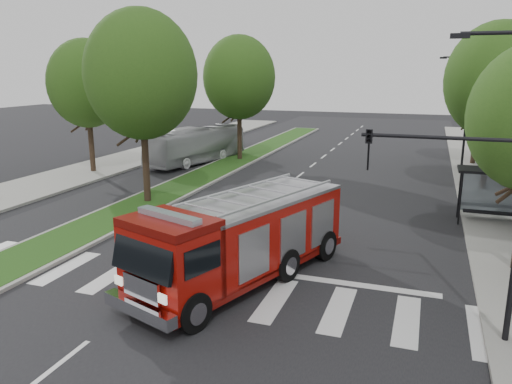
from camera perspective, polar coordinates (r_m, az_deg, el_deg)
ground at (r=20.01m, az=-6.35°, el=-6.97°), size 140.00×140.00×0.00m
sidewalk_left at (r=35.83m, az=-20.62°, el=1.64°), size 5.00×80.00×0.15m
median at (r=38.26m, az=-2.94°, el=3.24°), size 3.00×50.00×0.15m
bus_shelter at (r=25.67m, az=25.52°, el=1.14°), size 3.20×1.60×2.61m
tree_right_mid at (r=31.03m, az=25.84°, el=11.38°), size 5.60×5.60×9.72m
tree_right_far at (r=41.00m, az=24.26°, el=10.88°), size 5.00×5.00×8.73m
tree_median_near at (r=26.89m, az=-13.00°, el=12.91°), size 5.80×5.80×10.16m
tree_median_far at (r=39.48m, az=-1.94°, el=12.94°), size 5.60×5.60×9.72m
tree_left_mid at (r=36.40m, az=-18.80°, el=11.65°), size 5.20×5.20×9.16m
streetlight_right_near at (r=13.63m, az=24.90°, el=2.38°), size 4.08×0.22×8.00m
streetlight_right_far at (r=37.00m, az=22.74°, el=8.72°), size 2.11×0.20×8.00m
fire_engine at (r=16.96m, az=-1.60°, el=-5.34°), size 5.58×9.42×3.14m
city_bus at (r=39.24m, az=-6.78°, el=5.36°), size 4.44×10.17×2.76m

